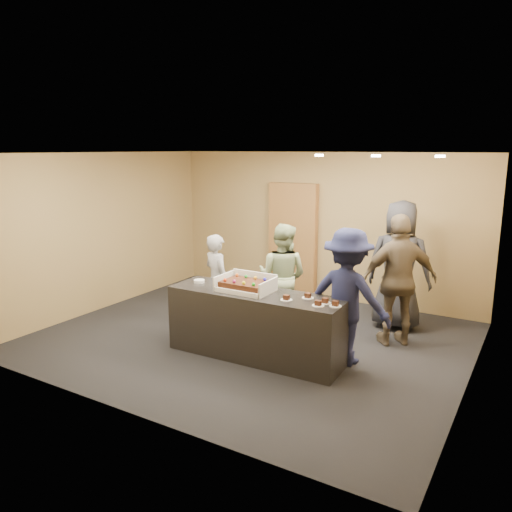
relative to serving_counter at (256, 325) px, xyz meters
The scene contains 17 objects.
room 1.12m from the serving_counter, 126.64° to the left, with size 6.04×6.00×2.70m.
serving_counter is the anchor object (origin of this frame).
storage_cabinet 3.14m from the serving_counter, 107.53° to the left, with size 0.97×0.15×2.13m, color brown.
cake_box 0.52m from the serving_counter, behind, with size 0.72×0.50×0.21m.
sheet_cake 0.57m from the serving_counter, behind, with size 0.61×0.42×0.12m.
plate_stack 1.06m from the serving_counter, behind, with size 0.15×0.15×0.04m, color white.
slice_a 0.70m from the serving_counter, 11.06° to the right, with size 0.15×0.15×0.07m.
slice_b 0.85m from the serving_counter, ahead, with size 0.15×0.15×0.07m.
slice_c 1.06m from the serving_counter, ahead, with size 0.15×0.15×0.07m.
slice_d 1.08m from the serving_counter, ahead, with size 0.15×0.15×0.07m.
slice_e 1.22m from the serving_counter, ahead, with size 0.15×0.15×0.07m.
person_server_grey 1.39m from the serving_counter, 147.40° to the left, with size 0.54×0.35×1.47m, color #96969B.
person_sage_man 1.27m from the serving_counter, 101.14° to the left, with size 0.80×0.62×1.65m, color #95A779.
person_navy_man 1.27m from the serving_counter, 22.20° to the left, with size 1.15×0.66×1.79m, color #161A3D.
person_brown_extra 2.13m from the serving_counter, 43.33° to the left, with size 1.11×0.46×1.89m, color brown.
person_dark_suit 2.54m from the serving_counter, 57.87° to the left, with size 0.98×0.64×2.01m, color #222227.
ceiling_spotlights 2.73m from the serving_counter, 40.55° to the left, with size 1.72×0.12×0.03m.
Camera 1 is at (3.63, -5.98, 2.77)m, focal length 35.00 mm.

